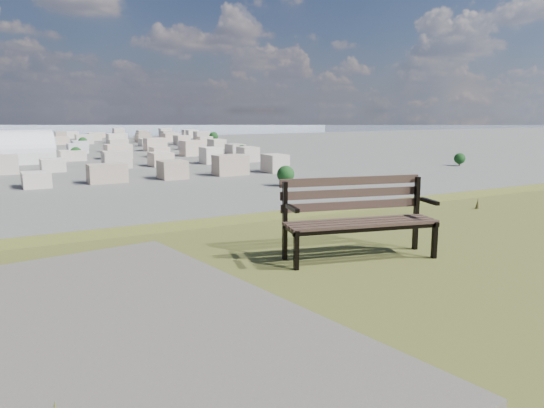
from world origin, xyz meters
TOP-DOWN VIEW (x-y plane):
  - park_bench at (-1.16, 1.83)m, footprint 1.73×0.89m
  - gravel_patch at (-4.19, 0.90)m, footprint 3.66×4.76m

SIDE VIEW (x-z plane):
  - gravel_patch at x=-4.19m, z-range 25.00..25.08m
  - park_bench at x=-1.16m, z-range 25.06..25.93m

